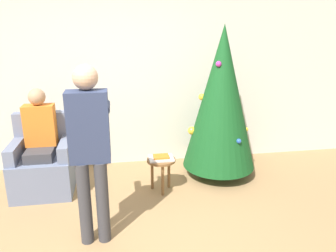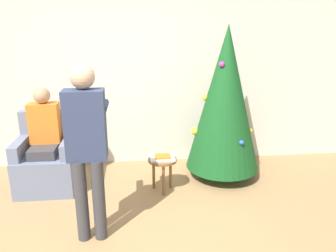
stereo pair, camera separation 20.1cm
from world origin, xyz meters
name	(u,v)px [view 1 (the left image)]	position (x,y,z in m)	size (l,w,h in m)	color
wall_back	(119,73)	(0.00, 2.23, 1.35)	(8.00, 0.06, 2.70)	beige
christmas_tree	(221,98)	(1.30, 1.57, 1.08)	(0.97, 0.97, 2.02)	brown
armchair	(44,164)	(-0.98, 1.51, 0.34)	(0.70, 0.68, 0.95)	slate
person_seated	(40,137)	(-0.98, 1.48, 0.71)	(0.36, 0.46, 1.28)	#38383D
person_standing	(90,142)	(-0.31, 0.40, 1.00)	(0.39, 0.57, 1.68)	#38383D
side_stool	(161,165)	(0.45, 1.24, 0.35)	(0.35, 0.35, 0.43)	brown
laptop	(161,158)	(0.45, 1.24, 0.44)	(0.30, 0.23, 0.02)	silver
book	(161,156)	(0.45, 1.24, 0.46)	(0.19, 0.14, 0.02)	orange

